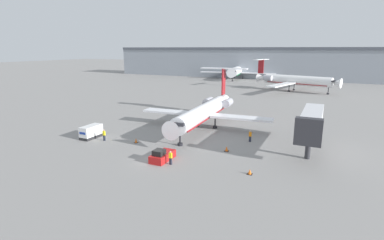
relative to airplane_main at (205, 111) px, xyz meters
The scene contains 14 objects.
ground_plane 18.62m from the airplane_main, 87.65° to the right, with size 600.00×600.00×0.00m, color gray.
terminal_building 101.76m from the airplane_main, 89.58° to the left, with size 180.00×16.80×14.92m.
airplane_main is the anchor object (origin of this frame).
pushback_tug 17.77m from the airplane_main, 85.91° to the right, with size 1.88×4.09×1.69m.
luggage_cart 20.02m from the airplane_main, 136.77° to the right, with size 1.73×3.83×2.06m.
worker_near_tug 18.76m from the airplane_main, 80.91° to the right, with size 0.40×0.25×1.80m.
worker_by_wing 11.04m from the airplane_main, 25.88° to the right, with size 0.40×0.25×1.81m.
worker_on_apron 18.24m from the airplane_main, 129.52° to the right, with size 0.40×0.26×1.84m.
traffic_cone_left 14.51m from the airplane_main, 116.29° to the right, with size 0.54×0.54×0.77m.
traffic_cone_right 13.46m from the airplane_main, 53.61° to the right, with size 0.63×0.63×0.72m.
traffic_cone_mid 21.63m from the airplane_main, 53.25° to the right, with size 0.60×0.60×0.63m.
airplane_parked_far_left 59.09m from the airplane_main, 81.22° to the left, with size 29.35×34.26×10.51m.
airplane_parked_far_right 93.78m from the airplane_main, 102.85° to the left, with size 36.40×31.25×11.01m.
jet_bridge 19.52m from the airplane_main, 18.09° to the right, with size 3.20×13.74×6.19m.
Camera 1 is at (19.60, -31.25, 14.34)m, focal length 28.00 mm.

